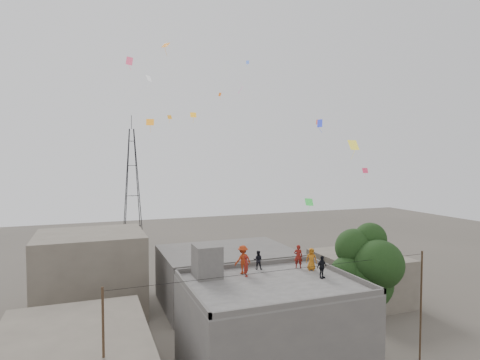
% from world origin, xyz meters
% --- Properties ---
extents(main_building, '(10.00, 8.00, 6.10)m').
position_xyz_m(main_building, '(0.00, 0.00, 3.05)').
color(main_building, '#524F4D').
rests_on(main_building, ground).
extents(parapet, '(10.00, 8.00, 0.30)m').
position_xyz_m(parapet, '(0.00, 0.00, 6.25)').
color(parapet, '#524F4D').
rests_on(parapet, main_building).
extents(stair_head_box, '(1.60, 1.80, 2.00)m').
position_xyz_m(stair_head_box, '(-3.20, 2.60, 7.10)').
color(stair_head_box, '#524F4D').
rests_on(stair_head_box, main_building).
extents(neighbor_north, '(12.00, 9.00, 5.00)m').
position_xyz_m(neighbor_north, '(2.00, 14.00, 2.50)').
color(neighbor_north, '#524F4D').
rests_on(neighbor_north, ground).
extents(neighbor_northwest, '(9.00, 8.00, 7.00)m').
position_xyz_m(neighbor_northwest, '(-10.00, 16.00, 3.50)').
color(neighbor_northwest, '#5E564A').
rests_on(neighbor_northwest, ground).
extents(neighbor_east, '(7.00, 8.00, 4.40)m').
position_xyz_m(neighbor_east, '(14.00, 10.00, 2.20)').
color(neighbor_east, '#5E564A').
rests_on(neighbor_east, ground).
extents(tree, '(4.90, 4.60, 9.10)m').
position_xyz_m(tree, '(7.37, 0.60, 6.10)').
color(tree, black).
rests_on(tree, ground).
extents(utility_line, '(20.12, 0.62, 7.40)m').
position_xyz_m(utility_line, '(0.50, -1.25, 3.83)').
color(utility_line, black).
rests_on(utility_line, ground).
extents(transmission_tower, '(2.97, 2.97, 20.01)m').
position_xyz_m(transmission_tower, '(-4.00, 40.00, 9.07)').
color(transmission_tower, black).
rests_on(transmission_tower, ground).
extents(person_red_adult, '(0.69, 0.63, 1.58)m').
position_xyz_m(person_red_adult, '(3.12, 2.38, 6.89)').
color(person_red_adult, maroon).
rests_on(person_red_adult, main_building).
extents(person_orange_child, '(0.85, 0.75, 1.47)m').
position_xyz_m(person_orange_child, '(3.69, 1.63, 6.84)').
color(person_orange_child, '#AE6113').
rests_on(person_orange_child, main_building).
extents(person_dark_child, '(0.76, 0.70, 1.26)m').
position_xyz_m(person_dark_child, '(0.45, 3.07, 6.73)').
color(person_dark_child, black).
rests_on(person_dark_child, main_building).
extents(person_dark_adult, '(0.88, 0.57, 1.39)m').
position_xyz_m(person_dark_adult, '(3.34, -0.18, 6.80)').
color(person_dark_adult, black).
rests_on(person_dark_adult, main_building).
extents(person_orange_adult, '(1.30, 0.92, 1.82)m').
position_xyz_m(person_orange_adult, '(-0.85, 2.47, 7.01)').
color(person_orange_adult, '#A03012').
rests_on(person_orange_adult, main_building).
extents(person_red_child, '(0.47, 0.56, 1.32)m').
position_xyz_m(person_red_child, '(-0.87, 1.82, 6.76)').
color(person_red_child, maroon).
rests_on(person_red_child, main_building).
extents(kites, '(19.41, 18.22, 12.66)m').
position_xyz_m(kites, '(0.89, 5.55, 16.64)').
color(kites, orange).
rests_on(kites, ground).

